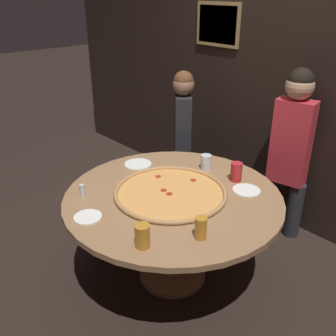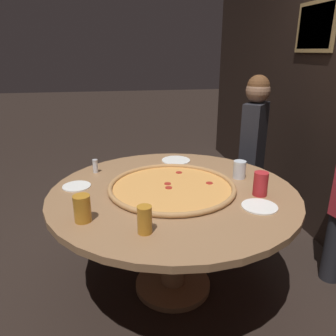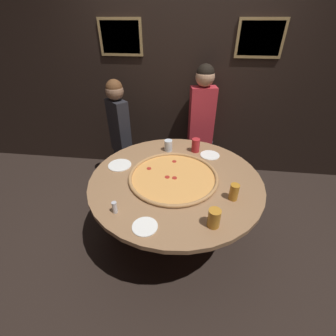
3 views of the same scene
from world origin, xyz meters
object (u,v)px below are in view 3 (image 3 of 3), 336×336
drink_cup_near_left (168,146)px  white_plate_far_back (120,165)px  giant_pizza (173,176)px  diner_far_left (201,118)px  dining_table (175,189)px  condiment_shaker (115,207)px  drink_cup_by_shaker (214,218)px  drink_cup_beside_pizza (234,192)px  drink_cup_far_right (196,145)px  white_plate_right_side (210,155)px  diner_side_left (119,129)px  white_plate_near_front (145,227)px

drink_cup_near_left → white_plate_far_back: (-0.44, -0.35, -0.06)m
giant_pizza → white_plate_far_back: giant_pizza is taller
giant_pizza → diner_far_left: size_ratio=0.54×
dining_table → condiment_shaker: bearing=-129.5°
drink_cup_by_shaker → drink_cup_beside_pizza: size_ratio=1.02×
drink_cup_by_shaker → drink_cup_far_right: 1.04m
white_plate_right_side → drink_cup_by_shaker: bearing=-90.5°
diner_side_left → drink_cup_far_right: bearing=-159.5°
white_plate_near_front → white_plate_right_side: bearing=65.2°
white_plate_near_front → drink_cup_far_right: bearing=73.7°
drink_cup_far_right → white_plate_far_back: (-0.73, -0.37, -0.07)m
white_plate_right_side → diner_side_left: bearing=158.0°
dining_table → drink_cup_far_right: drink_cup_far_right is taller
white_plate_far_back → white_plate_near_front: 0.84m
diner_side_left → drink_cup_beside_pizza: bearing=-179.1°
drink_cup_beside_pizza → condiment_shaker: size_ratio=1.44×
drink_cup_beside_pizza → diner_side_left: size_ratio=0.10×
condiment_shaker → white_plate_near_front: bearing=-24.6°
dining_table → drink_cup_beside_pizza: drink_cup_beside_pizza is taller
drink_cup_beside_pizza → white_plate_far_back: (-1.04, 0.36, -0.07)m
white_plate_near_front → drink_cup_by_shaker: bearing=8.8°
diner_far_left → diner_side_left: bearing=4.6°
diner_side_left → diner_far_left: bearing=-122.4°
dining_table → white_plate_near_front: size_ratio=8.61×
drink_cup_near_left → diner_side_left: 0.78m
drink_cup_beside_pizza → diner_far_left: (-0.26, 1.39, 0.05)m
drink_cup_beside_pizza → drink_cup_near_left: drink_cup_beside_pizza is taller
drink_cup_far_right → condiment_shaker: drink_cup_far_right is taller
dining_table → white_plate_right_side: bearing=53.3°
dining_table → diner_side_left: diner_side_left is taller
dining_table → diner_side_left: 1.20m
drink_cup_by_shaker → white_plate_near_front: 0.48m
giant_pizza → diner_side_left: diner_side_left is taller
giant_pizza → drink_cup_far_right: size_ratio=5.56×
giant_pizza → white_plate_right_side: 0.55m
giant_pizza → white_plate_far_back: bearing=166.0°
drink_cup_near_left → white_plate_far_back: size_ratio=0.54×
dining_table → white_plate_far_back: (-0.56, 0.13, 0.14)m
drink_cup_by_shaker → diner_side_left: 1.79m
giant_pizza → white_plate_near_front: (-0.14, -0.60, -0.01)m
giant_pizza → white_plate_right_side: size_ratio=4.04×
drink_cup_beside_pizza → white_plate_near_front: drink_cup_beside_pizza is taller
drink_cup_far_right → diner_side_left: 1.03m
drink_cup_near_left → white_plate_near_front: drink_cup_near_left is taller
dining_table → drink_cup_near_left: 0.54m
drink_cup_far_right → drink_cup_by_shaker: bearing=-82.0°
dining_table → white_plate_near_front: white_plate_near_front is taller
condiment_shaker → white_plate_right_side: bearing=51.8°
dining_table → white_plate_near_front: (-0.16, -0.60, 0.14)m
condiment_shaker → diner_far_left: bearing=69.2°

